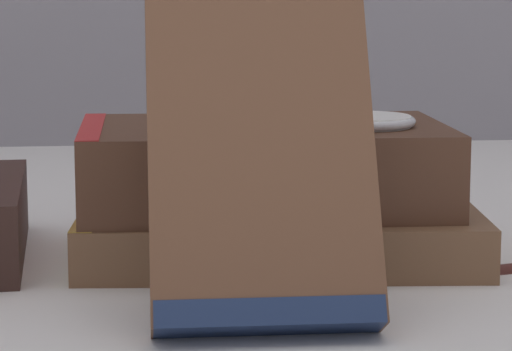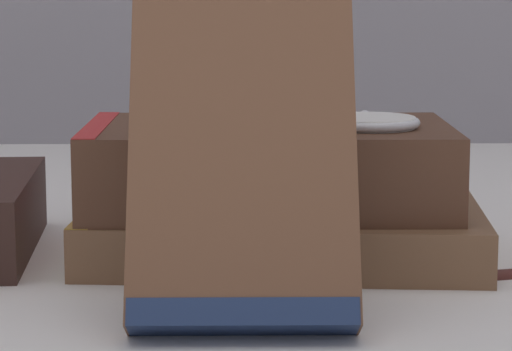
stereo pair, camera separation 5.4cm
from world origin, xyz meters
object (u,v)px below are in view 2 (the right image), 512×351
(reading_glasses, at_px, (191,201))
(pocket_watch, at_px, (370,122))
(book_flat_bottom, at_px, (274,233))
(book_leaning_front, at_px, (243,168))
(book_flat_top, at_px, (259,166))

(reading_glasses, bearing_deg, pocket_watch, -77.79)
(pocket_watch, bearing_deg, book_flat_bottom, 169.89)
(book_leaning_front, bearing_deg, book_flat_top, 85.84)
(pocket_watch, distance_m, reading_glasses, 0.21)
(book_flat_top, bearing_deg, pocket_watch, -11.15)
(book_flat_bottom, relative_size, book_flat_top, 1.13)
(book_leaning_front, height_order, pocket_watch, book_leaning_front)
(reading_glasses, bearing_deg, book_leaning_front, -102.18)
(book_leaning_front, bearing_deg, pocket_watch, 58.77)
(book_flat_bottom, xyz_separation_m, reading_glasses, (-0.05, 0.16, -0.01))
(book_leaning_front, xyz_separation_m, reading_glasses, (-0.04, 0.28, -0.07))
(book_flat_bottom, relative_size, reading_glasses, 1.94)
(book_leaning_front, height_order, reading_glasses, book_leaning_front)
(book_leaning_front, distance_m, reading_glasses, 0.29)
(book_leaning_front, bearing_deg, reading_glasses, 97.10)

